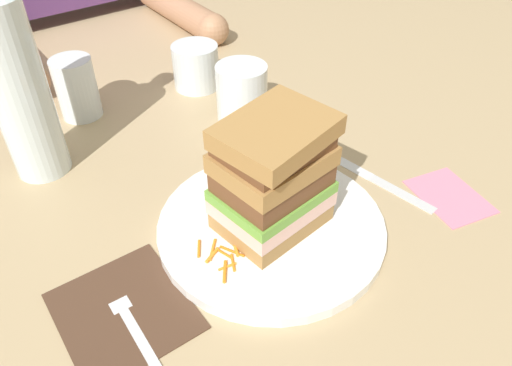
% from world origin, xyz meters
% --- Properties ---
extents(ground_plane, '(3.00, 3.00, 0.00)m').
position_xyz_m(ground_plane, '(0.00, 0.00, 0.00)').
color(ground_plane, tan).
extents(main_plate, '(0.27, 0.27, 0.01)m').
position_xyz_m(main_plate, '(0.01, -0.01, 0.01)').
color(main_plate, white).
rests_on(main_plate, ground_plane).
extents(sandwich, '(0.13, 0.11, 0.14)m').
position_xyz_m(sandwich, '(0.01, -0.01, 0.08)').
color(sandwich, '#A87A42').
rests_on(sandwich, main_plate).
extents(carrot_shred_0, '(0.02, 0.01, 0.00)m').
position_xyz_m(carrot_shred_0, '(-0.07, -0.04, 0.02)').
color(carrot_shred_0, orange).
rests_on(carrot_shred_0, main_plate).
extents(carrot_shred_1, '(0.02, 0.01, 0.00)m').
position_xyz_m(carrot_shred_1, '(-0.08, -0.02, 0.02)').
color(carrot_shred_1, orange).
rests_on(carrot_shred_1, main_plate).
extents(carrot_shred_2, '(0.01, 0.02, 0.00)m').
position_xyz_m(carrot_shred_2, '(-0.05, -0.02, 0.02)').
color(carrot_shred_2, orange).
rests_on(carrot_shred_2, main_plate).
extents(carrot_shred_3, '(0.01, 0.02, 0.00)m').
position_xyz_m(carrot_shred_3, '(-0.06, -0.04, 0.02)').
color(carrot_shred_3, orange).
rests_on(carrot_shred_3, main_plate).
extents(carrot_shred_4, '(0.02, 0.02, 0.00)m').
position_xyz_m(carrot_shred_4, '(-0.08, -0.00, 0.02)').
color(carrot_shred_4, orange).
rests_on(carrot_shred_4, main_plate).
extents(carrot_shred_5, '(0.01, 0.02, 0.00)m').
position_xyz_m(carrot_shred_5, '(-0.06, -0.02, 0.02)').
color(carrot_shred_5, orange).
rests_on(carrot_shred_5, main_plate).
extents(carrot_shred_6, '(0.02, 0.03, 0.00)m').
position_xyz_m(carrot_shred_6, '(-0.08, -0.04, 0.02)').
color(carrot_shred_6, orange).
rests_on(carrot_shred_6, main_plate).
extents(carrot_shred_7, '(0.02, 0.02, 0.00)m').
position_xyz_m(carrot_shred_7, '(-0.07, -0.01, 0.02)').
color(carrot_shred_7, orange).
rests_on(carrot_shred_7, main_plate).
extents(carrot_shred_8, '(0.02, 0.03, 0.00)m').
position_xyz_m(carrot_shred_8, '(-0.05, -0.03, 0.02)').
color(carrot_shred_8, orange).
rests_on(carrot_shred_8, main_plate).
extents(carrot_shred_9, '(0.02, 0.02, 0.00)m').
position_xyz_m(carrot_shred_9, '(0.10, -0.01, 0.02)').
color(carrot_shred_9, orange).
rests_on(carrot_shred_9, main_plate).
extents(carrot_shred_10, '(0.01, 0.02, 0.00)m').
position_xyz_m(carrot_shred_10, '(0.08, -0.02, 0.02)').
color(carrot_shred_10, orange).
rests_on(carrot_shred_10, main_plate).
extents(carrot_shred_11, '(0.02, 0.03, 0.00)m').
position_xyz_m(carrot_shred_11, '(0.09, 0.01, 0.02)').
color(carrot_shred_11, orange).
rests_on(carrot_shred_11, main_plate).
extents(carrot_shred_12, '(0.02, 0.01, 0.00)m').
position_xyz_m(carrot_shred_12, '(0.08, -0.03, 0.02)').
color(carrot_shred_12, orange).
rests_on(carrot_shred_12, main_plate).
extents(carrot_shred_13, '(0.03, 0.00, 0.00)m').
position_xyz_m(carrot_shred_13, '(0.07, -0.01, 0.02)').
color(carrot_shred_13, orange).
rests_on(carrot_shred_13, main_plate).
extents(carrot_shred_14, '(0.00, 0.02, 0.00)m').
position_xyz_m(carrot_shred_14, '(0.10, -0.01, 0.02)').
color(carrot_shred_14, orange).
rests_on(carrot_shred_14, main_plate).
extents(carrot_shred_15, '(0.01, 0.03, 0.00)m').
position_xyz_m(carrot_shred_15, '(0.09, -0.01, 0.02)').
color(carrot_shred_15, orange).
rests_on(carrot_shred_15, main_plate).
extents(carrot_shred_16, '(0.01, 0.02, 0.00)m').
position_xyz_m(carrot_shred_16, '(0.09, -0.01, 0.02)').
color(carrot_shred_16, orange).
rests_on(carrot_shred_16, main_plate).
extents(carrot_shred_17, '(0.00, 0.02, 0.00)m').
position_xyz_m(carrot_shred_17, '(0.07, -0.01, 0.02)').
color(carrot_shred_17, orange).
rests_on(carrot_shred_17, main_plate).
extents(carrot_shred_18, '(0.02, 0.01, 0.00)m').
position_xyz_m(carrot_shred_18, '(0.08, -0.03, 0.02)').
color(carrot_shred_18, orange).
rests_on(carrot_shred_18, main_plate).
extents(napkin_dark, '(0.13, 0.14, 0.00)m').
position_xyz_m(napkin_dark, '(-0.18, -0.01, 0.00)').
color(napkin_dark, '#4C3323').
rests_on(napkin_dark, ground_plane).
extents(fork, '(0.02, 0.17, 0.00)m').
position_xyz_m(fork, '(-0.18, -0.04, 0.00)').
color(fork, silver).
rests_on(fork, napkin_dark).
extents(knife, '(0.04, 0.20, 0.00)m').
position_xyz_m(knife, '(0.18, -0.02, 0.00)').
color(knife, silver).
rests_on(knife, ground_plane).
extents(juice_glass, '(0.08, 0.08, 0.09)m').
position_xyz_m(juice_glass, '(0.13, 0.21, 0.04)').
color(juice_glass, white).
rests_on(juice_glass, ground_plane).
extents(water_bottle, '(0.07, 0.07, 0.30)m').
position_xyz_m(water_bottle, '(-0.17, 0.27, 0.13)').
color(water_bottle, silver).
rests_on(water_bottle, ground_plane).
extents(empty_tumbler_0, '(0.06, 0.06, 0.09)m').
position_xyz_m(empty_tumbler_0, '(-0.07, 0.37, 0.05)').
color(empty_tumbler_0, silver).
rests_on(empty_tumbler_0, ground_plane).
extents(empty_tumbler_1, '(0.08, 0.08, 0.07)m').
position_xyz_m(empty_tumbler_1, '(0.12, 0.34, 0.04)').
color(empty_tumbler_1, silver).
rests_on(empty_tumbler_1, ground_plane).
extents(napkin_pink, '(0.10, 0.11, 0.00)m').
position_xyz_m(napkin_pink, '(0.23, -0.10, 0.00)').
color(napkin_pink, pink).
rests_on(napkin_pink, ground_plane).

